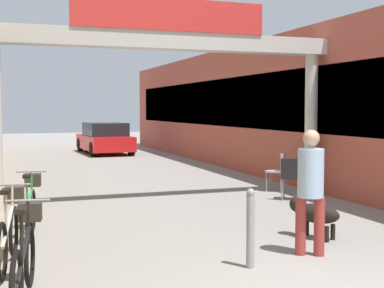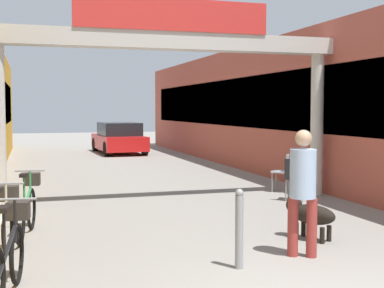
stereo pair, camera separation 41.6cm
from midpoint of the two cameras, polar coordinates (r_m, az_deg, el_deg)
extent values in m
cube|color=#B25142|center=(16.67, 12.08, 3.74)|extent=(3.00, 26.00, 3.88)
cube|color=black|center=(16.01, 7.44, 4.48)|extent=(0.04, 23.40, 1.55)
cylinder|color=beige|center=(12.28, 14.13, 1.96)|extent=(0.28, 0.28, 3.13)
cube|color=beige|center=(11.01, -1.11, 10.93)|extent=(7.40, 0.44, 0.35)
cube|color=red|center=(10.89, -0.82, 13.63)|extent=(3.96, 0.10, 0.64)
cylinder|color=#99332D|center=(7.24, 12.35, -8.64)|extent=(0.19, 0.19, 0.77)
cylinder|color=#99332D|center=(7.24, 14.28, -8.66)|extent=(0.19, 0.19, 0.77)
cylinder|color=#A5BFE0|center=(7.12, 13.40, -3.09)|extent=(0.46, 0.46, 0.64)
sphere|color=tan|center=(7.08, 13.46, 0.60)|extent=(0.30, 0.30, 0.22)
ellipsoid|color=black|center=(8.17, 14.20, -7.31)|extent=(0.63, 0.79, 0.29)
sphere|color=black|center=(8.31, 12.26, -6.37)|extent=(0.33, 0.33, 0.25)
sphere|color=white|center=(8.28, 12.89, -7.24)|extent=(0.24, 0.24, 0.18)
cylinder|color=black|center=(8.25, 12.51, -9.03)|extent=(0.09, 0.09, 0.23)
cylinder|color=black|center=(8.41, 13.21, -8.79)|extent=(0.09, 0.09, 0.23)
cylinder|color=black|center=(8.03, 15.18, -9.42)|extent=(0.09, 0.09, 0.23)
cylinder|color=black|center=(8.20, 15.85, -9.16)|extent=(0.09, 0.09, 0.23)
torus|color=black|center=(6.24, -16.34, -11.20)|extent=(0.15, 0.67, 0.67)
cube|color=black|center=(5.71, -17.13, -10.77)|extent=(0.18, 0.94, 0.34)
cylinder|color=black|center=(5.54, -17.37, -8.88)|extent=(0.04, 0.04, 0.42)
cube|color=black|center=(5.50, -17.41, -6.64)|extent=(0.13, 0.23, 0.05)
cylinder|color=black|center=(6.10, -16.49, -7.90)|extent=(0.04, 0.04, 0.46)
cylinder|color=gray|center=(6.06, -16.54, -5.67)|extent=(0.46, 0.10, 0.03)
cube|color=#332D28|center=(6.28, -16.24, -6.82)|extent=(0.27, 0.23, 0.20)
torus|color=black|center=(7.51, -17.56, -8.68)|extent=(0.14, 0.67, 0.67)
cube|color=beige|center=(6.98, -18.22, -8.13)|extent=(0.17, 0.94, 0.34)
cylinder|color=beige|center=(7.38, -17.69, -5.90)|extent=(0.04, 0.04, 0.46)
cylinder|color=gray|center=(7.34, -17.73, -4.05)|extent=(0.46, 0.09, 0.03)
cube|color=#332D28|center=(7.56, -17.48, -5.05)|extent=(0.27, 0.23, 0.20)
torus|color=black|center=(8.91, -15.48, -6.68)|extent=(0.15, 0.67, 0.67)
torus|color=black|center=(7.92, -16.44, -8.01)|extent=(0.15, 0.67, 0.67)
cube|color=#338C4C|center=(8.38, -15.95, -6.10)|extent=(0.18, 0.94, 0.34)
cylinder|color=#338C4C|center=(8.23, -16.10, -4.73)|extent=(0.04, 0.04, 0.42)
cube|color=black|center=(8.20, -16.12, -3.21)|extent=(0.13, 0.23, 0.05)
cylinder|color=#338C4C|center=(8.79, -15.57, -4.32)|extent=(0.04, 0.04, 0.46)
cylinder|color=gray|center=(8.76, -15.60, -2.76)|extent=(0.46, 0.10, 0.03)
cube|color=#332D28|center=(8.98, -15.42, -3.63)|extent=(0.27, 0.23, 0.20)
cylinder|color=gray|center=(6.57, 6.89, -9.32)|extent=(0.10, 0.10, 0.89)
sphere|color=gray|center=(6.48, 6.92, -5.21)|extent=(0.10, 0.10, 0.10)
cylinder|color=gray|center=(11.74, 11.26, -4.65)|extent=(0.04, 0.04, 0.45)
cylinder|color=gray|center=(11.70, 12.92, -4.70)|extent=(0.04, 0.04, 0.45)
cylinder|color=gray|center=(11.41, 11.02, -4.89)|extent=(0.04, 0.04, 0.45)
cylinder|color=gray|center=(11.36, 12.72, -4.95)|extent=(0.04, 0.04, 0.45)
cube|color=black|center=(11.52, 12.00, -3.59)|extent=(0.56, 0.56, 0.04)
cube|color=black|center=(11.31, 11.90, -2.60)|extent=(0.35, 0.27, 0.40)
cylinder|color=gray|center=(12.55, 9.48, -4.08)|extent=(0.04, 0.04, 0.45)
cylinder|color=gray|center=(12.88, 9.90, -3.88)|extent=(0.04, 0.04, 0.45)
cylinder|color=gray|center=(12.47, 10.99, -4.15)|extent=(0.04, 0.04, 0.45)
cylinder|color=gray|center=(12.79, 11.37, -3.95)|extent=(0.04, 0.04, 0.45)
cube|color=silver|center=(12.64, 10.45, -2.92)|extent=(0.57, 0.57, 0.04)
cube|color=silver|center=(12.57, 11.26, -1.95)|extent=(0.30, 0.32, 0.40)
cube|color=red|center=(23.41, -7.32, 0.21)|extent=(1.92, 4.07, 0.60)
cube|color=#1E2328|center=(23.24, -7.26, 1.60)|extent=(1.67, 2.26, 0.55)
cylinder|color=black|center=(24.70, -9.83, -0.05)|extent=(0.22, 0.61, 0.60)
cylinder|color=black|center=(25.01, -6.23, 0.03)|extent=(0.22, 0.61, 0.60)
cylinder|color=black|center=(21.85, -8.57, -0.53)|extent=(0.22, 0.61, 0.60)
cylinder|color=black|center=(22.20, -4.53, -0.43)|extent=(0.22, 0.61, 0.60)
camera|label=1|loc=(0.21, -88.75, 0.08)|focal=50.00mm
camera|label=2|loc=(0.21, 91.25, -0.08)|focal=50.00mm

